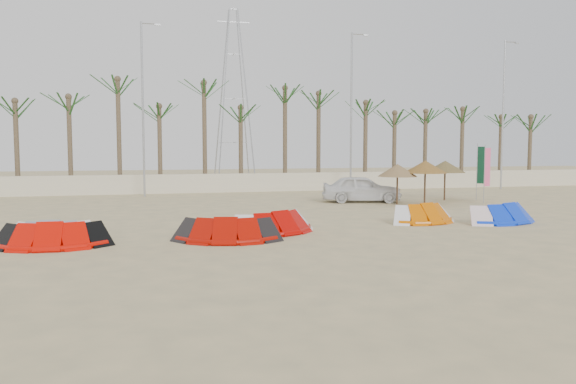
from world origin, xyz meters
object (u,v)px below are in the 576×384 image
object	(u,v)px
car	(362,189)
kite_blue	(498,212)
kite_red_left	(54,233)
kite_red_mid	(225,228)
parasol_right	(445,167)
kite_orange	(422,212)
kite_red_right	(273,221)
parasol_left	(397,170)
kite_grey	(53,232)
parasol_mid	(425,167)

from	to	relation	value
car	kite_blue	bearing A→B (deg)	-148.97
kite_red_left	kite_red_mid	size ratio (longest dim) A/B	0.94
kite_red_left	parasol_right	xyz separation A→B (m)	(20.18, 10.71, 1.60)
kite_orange	kite_red_mid	bearing A→B (deg)	-164.32
kite_red_right	parasol_right	bearing A→B (deg)	37.17
kite_red_left	kite_red_right	xyz separation A→B (m)	(7.60, 1.17, 0.00)
kite_red_right	kite_orange	world-z (taller)	same
kite_red_left	parasol_left	size ratio (longest dim) A/B	1.59
kite_grey	car	world-z (taller)	car
kite_grey	parasol_mid	world-z (taller)	parasol_mid
kite_orange	parasol_left	world-z (taller)	parasol_left
kite_red_mid	kite_red_left	bearing A→B (deg)	178.22
parasol_left	parasol_mid	bearing A→B (deg)	-8.39
kite_red_left	car	size ratio (longest dim) A/B	0.78
parasol_left	parasol_right	size ratio (longest dim) A/B	0.95
kite_red_left	kite_red_mid	xyz separation A→B (m)	(5.60, -0.17, 0.00)
kite_grey	kite_red_left	size ratio (longest dim) A/B	0.85
kite_grey	kite_red_mid	bearing A→B (deg)	-4.45
kite_red_mid	car	distance (m)	14.50
parasol_right	parasol_left	bearing A→B (deg)	-159.20
parasol_right	parasol_mid	bearing A→B (deg)	-142.68
kite_red_left	kite_red_right	world-z (taller)	same
car	parasol_right	bearing A→B (deg)	-77.02
kite_blue	car	bearing A→B (deg)	106.13
kite_red_mid	parasol_right	xyz separation A→B (m)	(14.58, 10.88, 1.60)
kite_blue	parasol_left	xyz separation A→B (m)	(-1.18, 7.61, 1.47)
kite_orange	parasol_right	xyz separation A→B (m)	(5.85, 8.43, 1.60)
kite_grey	parasol_mid	distance (m)	20.18
kite_red_mid	parasol_left	world-z (taller)	parasol_left
parasol_left	kite_red_left	bearing A→B (deg)	-150.54
parasol_right	car	size ratio (longest dim) A/B	0.52
kite_red_right	parasol_mid	distance (m)	13.17
kite_blue	parasol_right	bearing A→B (deg)	74.24
kite_red_mid	kite_blue	bearing A→B (deg)	8.76
kite_grey	kite_red_left	world-z (taller)	same
kite_grey	parasol_left	xyz separation A→B (m)	(16.52, 9.02, 1.48)
kite_red_right	kite_blue	bearing A→B (deg)	2.91
kite_orange	car	bearing A→B (deg)	85.74
kite_red_mid	kite_orange	bearing A→B (deg)	15.68
parasol_mid	car	distance (m)	3.78
parasol_mid	parasol_left	bearing A→B (deg)	171.61
kite_orange	car	distance (m)	8.63
kite_blue	car	size ratio (longest dim) A/B	0.88
kite_red_right	car	size ratio (longest dim) A/B	0.89
kite_red_right	kite_blue	xyz separation A→B (m)	(10.03, 0.51, 0.00)
parasol_mid	kite_grey	bearing A→B (deg)	-154.09
kite_red_right	car	distance (m)	12.19
kite_red_mid	kite_blue	size ratio (longest dim) A/B	0.95
kite_blue	kite_red_left	bearing A→B (deg)	-174.56
kite_blue	parasol_right	distance (m)	9.51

